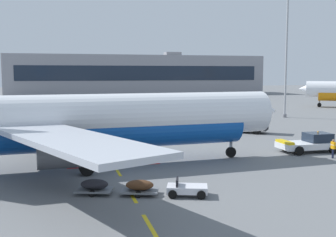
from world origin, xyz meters
TOP-DOWN VIEW (x-y plane):
  - ground at (40.00, 40.00)m, footprint 400.00×400.00m
  - apron_paint_markings at (18.00, 38.71)m, footprint 8.00×98.04m
  - airliner_foreground at (16.68, 22.03)m, footprint 34.81×34.53m
  - pushback_tug at (38.04, 23.65)m, footprint 6.02×3.23m
  - catering_truck at (37.28, 38.30)m, footprint 7.05×6.10m
  - baggage_train at (18.55, 12.98)m, footprint 8.62×4.12m
  - ground_crew_worker at (38.27, 20.30)m, footprint 0.33×0.70m
  - apron_light_mast_far at (52.81, 54.38)m, footprint 1.80×1.80m
  - terminal_satellite at (42.29, 146.42)m, footprint 94.70×23.27m

SIDE VIEW (x-z plane):
  - ground at x=40.00m, z-range 0.00..0.00m
  - apron_paint_markings at x=18.00m, z-range 0.00..0.01m
  - baggage_train at x=18.55m, z-range -0.05..1.09m
  - pushback_tug at x=38.04m, z-range -0.14..1.94m
  - ground_crew_worker at x=38.27m, z-range 0.13..1.91m
  - catering_truck at x=37.28m, z-range 0.08..3.22m
  - airliner_foreground at x=16.68m, z-range -2.15..10.05m
  - terminal_satellite at x=42.29m, z-range -0.79..15.40m
  - apron_light_mast_far at x=52.81m, z-range 2.95..26.22m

